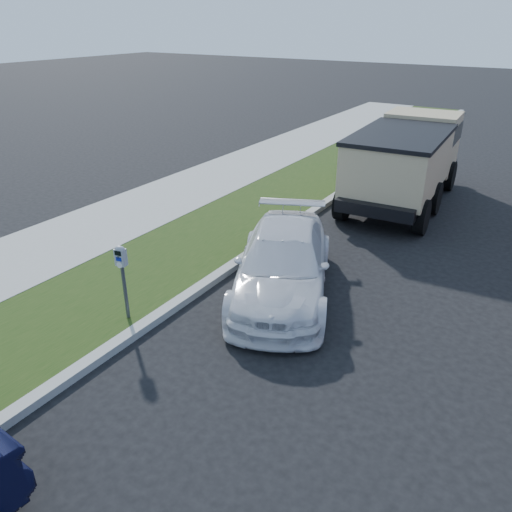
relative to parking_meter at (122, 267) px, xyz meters
The scene contains 5 objects.
ground 3.41m from the parking_meter, 19.87° to the left, with size 120.00×120.00×0.00m, color black.
streetside 4.18m from the parking_meter, 129.82° to the left, with size 6.12×50.00×0.15m.
parking_meter is the anchor object (origin of this frame).
white_wagon 3.36m from the parking_meter, 55.19° to the left, with size 1.91×4.70×1.36m, color silver.
dump_truck 10.16m from the parking_meter, 77.16° to the left, with size 2.86×6.46×2.48m.
Camera 1 is at (3.40, -6.68, 5.36)m, focal length 35.00 mm.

